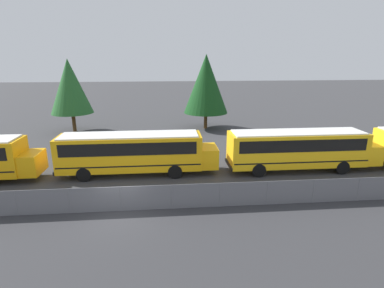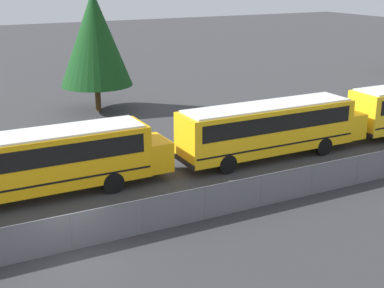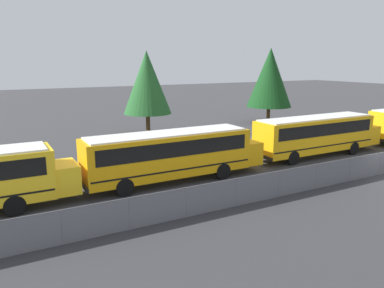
% 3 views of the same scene
% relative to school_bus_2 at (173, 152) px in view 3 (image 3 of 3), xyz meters
% --- Properties ---
extents(ground_plane, '(200.00, 200.00, 0.00)m').
position_rel_school_bus_2_xyz_m(ground_plane, '(13.10, -5.54, -1.97)').
color(ground_plane, '#38383A').
extents(fence, '(102.19, 0.07, 1.60)m').
position_rel_school_bus_2_xyz_m(fence, '(13.10, -5.55, -1.15)').
color(fence, '#9EA0A5').
rests_on(fence, ground_plane).
extents(school_bus_2, '(12.37, 2.58, 3.28)m').
position_rel_school_bus_2_xyz_m(school_bus_2, '(0.00, 0.00, 0.00)').
color(school_bus_2, orange).
rests_on(school_bus_2, ground_plane).
extents(school_bus_3, '(12.37, 2.58, 3.28)m').
position_rel_school_bus_2_xyz_m(school_bus_3, '(13.39, 0.38, 0.00)').
color(school_bus_3, '#EDA80F').
rests_on(school_bus_3, ground_plane).
extents(tree_1, '(4.98, 4.98, 8.80)m').
position_rel_school_bus_2_xyz_m(tree_1, '(4.56, 15.40, 3.59)').
color(tree_1, '#51381E').
rests_on(tree_1, ground_plane).
extents(tree_2, '(5.58, 5.58, 9.34)m').
position_rel_school_bus_2_xyz_m(tree_2, '(21.05, 15.64, 3.74)').
color(tree_2, '#51381E').
rests_on(tree_2, ground_plane).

